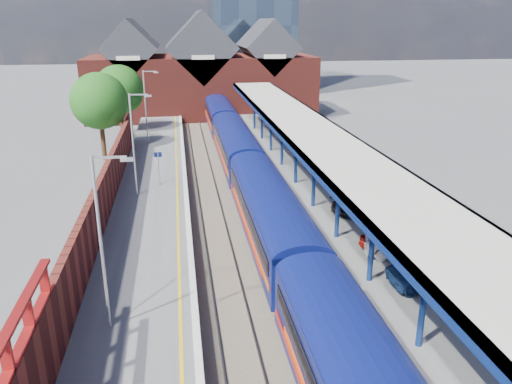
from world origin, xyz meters
TOP-DOWN VIEW (x-y plane):
  - ground at (0.00, 30.00)m, footprint 240.00×240.00m
  - ballast_bed at (0.00, 20.00)m, footprint 6.00×76.00m
  - rails at (0.00, 20.00)m, footprint 4.51×76.00m
  - left_platform at (-5.50, 20.00)m, footprint 5.00×76.00m
  - right_platform at (6.00, 20.00)m, footprint 6.00×76.00m
  - coping_left at (-3.15, 20.00)m, footprint 0.30×76.00m
  - coping_right at (3.15, 20.00)m, footprint 0.30×76.00m
  - yellow_line at (-3.75, 20.00)m, footprint 0.14×76.00m
  - train at (1.49, 22.73)m, footprint 2.87×65.91m
  - canopy at (5.48, 21.95)m, footprint 4.50×52.00m
  - lamp_post_b at (-6.36, 6.00)m, footprint 1.48×0.18m
  - lamp_post_c at (-6.36, 22.00)m, footprint 1.48×0.18m
  - lamp_post_d at (-6.36, 38.00)m, footprint 1.48×0.18m
  - platform_sign at (-5.00, 24.00)m, footprint 0.55×0.08m
  - brick_wall at (-8.10, 13.54)m, footprint 0.35×50.00m
  - station_building at (0.00, 58.00)m, footprint 30.00×12.12m
  - tree_near at (-10.35, 35.91)m, footprint 5.20×5.20m
  - tree_far at (-9.35, 43.91)m, footprint 5.20×5.20m
  - parked_car_red at (7.60, 11.24)m, footprint 4.14×2.82m
  - parked_car_silver at (7.82, 9.84)m, footprint 4.74×3.13m
  - parked_car_dark at (7.76, 16.49)m, footprint 4.46×3.07m
  - parked_car_blue at (7.58, 7.09)m, footprint 3.97×1.84m

SIDE VIEW (x-z plane):
  - ground at x=0.00m, z-range 0.00..0.00m
  - ballast_bed at x=0.00m, z-range 0.00..0.06m
  - rails at x=0.00m, z-range 0.05..0.19m
  - left_platform at x=-5.50m, z-range 0.00..1.00m
  - right_platform at x=6.00m, z-range 0.00..1.00m
  - yellow_line at x=-3.75m, z-range 1.00..1.01m
  - coping_left at x=-3.15m, z-range 1.00..1.05m
  - coping_right at x=3.15m, z-range 1.00..1.05m
  - parked_car_blue at x=7.58m, z-range 1.00..2.10m
  - parked_car_dark at x=7.76m, z-range 1.00..2.20m
  - parked_car_red at x=7.60m, z-range 1.00..2.31m
  - parked_car_silver at x=7.82m, z-range 1.00..2.48m
  - train at x=1.49m, z-range 0.40..3.85m
  - brick_wall at x=-8.10m, z-range 0.52..4.38m
  - platform_sign at x=-5.00m, z-range 1.44..3.94m
  - lamp_post_b at x=-6.36m, z-range 1.49..8.49m
  - lamp_post_c at x=-6.36m, z-range 1.49..8.49m
  - lamp_post_d at x=-6.36m, z-range 1.49..8.49m
  - canopy at x=5.48m, z-range 3.01..7.49m
  - tree_near at x=-10.35m, z-range 1.30..9.40m
  - tree_far at x=-9.35m, z-range 1.30..9.40m
  - station_building at x=0.00m, z-range -1.44..12.34m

